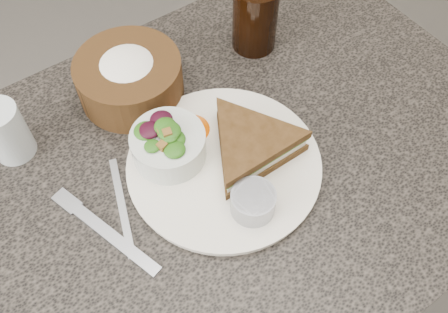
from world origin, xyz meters
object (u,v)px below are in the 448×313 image
at_px(sandwich, 251,145).
at_px(bread_basket, 128,73).
at_px(dining_table, 221,254).
at_px(salad_bowl, 168,142).
at_px(dressing_ramekin, 253,202).
at_px(water_glass, 6,132).
at_px(dinner_plate, 224,165).
at_px(cola_glass, 255,15).

bearing_deg(sandwich, bread_basket, 110.31).
relative_size(dining_table, salad_bowl, 8.61).
relative_size(dressing_ramekin, water_glass, 0.67).
bearing_deg(sandwich, dining_table, 151.96).
bearing_deg(dining_table, dressing_ramekin, -97.23).
xyz_separation_m(salad_bowl, bread_basket, (0.02, 0.16, 0.00)).
relative_size(dinner_plate, dressing_ramekin, 4.57).
bearing_deg(dining_table, bread_basket, 101.91).
relative_size(dining_table, water_glass, 10.12).
bearing_deg(dinner_plate, dining_table, 86.39).
relative_size(bread_basket, water_glass, 1.82).
bearing_deg(dining_table, sandwich, -27.84).
relative_size(sandwich, cola_glass, 1.34).
distance_m(cola_glass, water_glass, 0.46).
relative_size(salad_bowl, water_glass, 1.18).
relative_size(dinner_plate, cola_glass, 2.17).
distance_m(dressing_ramekin, bread_basket, 0.31).
bearing_deg(sandwich, water_glass, 142.14).
bearing_deg(dinner_plate, sandwich, -14.74).
xyz_separation_m(salad_bowl, water_glass, (-0.20, 0.16, 0.00)).
xyz_separation_m(cola_glass, water_glass, (-0.46, 0.02, -0.02)).
distance_m(dressing_ramekin, water_glass, 0.40).
xyz_separation_m(dinner_plate, sandwich, (0.04, -0.01, 0.03)).
relative_size(dinner_plate, sandwich, 1.62).
height_order(dinner_plate, dressing_ramekin, dressing_ramekin).
distance_m(dinner_plate, salad_bowl, 0.10).
distance_m(sandwich, cola_glass, 0.26).
relative_size(sandwich, bread_basket, 1.03).
xyz_separation_m(dining_table, bread_basket, (-0.04, 0.21, 0.43)).
bearing_deg(dinner_plate, bread_basket, 101.15).
height_order(dining_table, bread_basket, bread_basket).
relative_size(dinner_plate, water_glass, 3.05).
xyz_separation_m(dressing_ramekin, cola_glass, (0.22, 0.29, 0.04)).
bearing_deg(cola_glass, dining_table, -137.88).
xyz_separation_m(dining_table, salad_bowl, (-0.06, 0.05, 0.42)).
distance_m(dressing_ramekin, cola_glass, 0.36).
height_order(sandwich, salad_bowl, salad_bowl).
bearing_deg(dressing_ramekin, dinner_plate, 82.34).
distance_m(dining_table, bread_basket, 0.48).
relative_size(salad_bowl, dressing_ramekin, 1.76).
height_order(dinner_plate, bread_basket, bread_basket).
height_order(bread_basket, water_glass, bread_basket).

